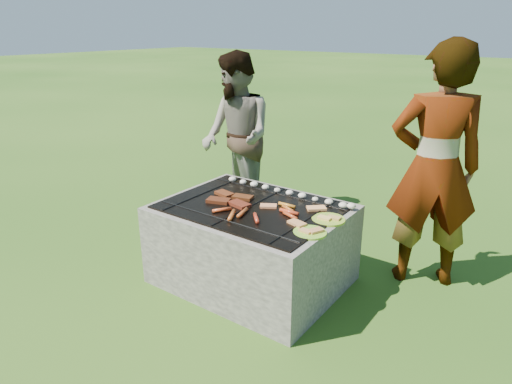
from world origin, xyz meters
TOP-DOWN VIEW (x-y plane):
  - lawn at (0.00, 0.00)m, footprint 60.00×60.00m
  - fire_pit at (0.00, 0.00)m, footprint 1.30×1.00m
  - mushrooms at (0.11, 0.34)m, footprint 1.11×0.08m
  - pork_slabs at (-0.18, -0.02)m, footprint 0.40×0.29m
  - sausages at (0.14, -0.10)m, footprint 0.55×0.47m
  - bread_on_grate at (0.33, 0.07)m, footprint 0.45×0.42m
  - plate_far at (0.56, 0.10)m, footprint 0.27×0.27m
  - plate_near at (0.56, -0.15)m, footprint 0.25×0.25m
  - cook at (1.03, 0.78)m, footprint 0.77×0.67m
  - bystander at (-0.88, 0.94)m, footprint 0.99×0.92m

SIDE VIEW (x-z plane):
  - lawn at x=0.00m, z-range 0.00..0.00m
  - fire_pit at x=0.00m, z-range -0.03..0.59m
  - plate_near at x=0.56m, z-range 0.59..0.62m
  - plate_far at x=0.56m, z-range 0.60..0.62m
  - bread_on_grate at x=0.33m, z-range 0.61..0.63m
  - pork_slabs at x=-0.18m, z-range 0.61..0.64m
  - sausages at x=0.14m, z-range 0.61..0.64m
  - mushrooms at x=0.11m, z-range 0.61..0.65m
  - bystander at x=-0.88m, z-range 0.00..1.62m
  - cook at x=1.03m, z-range 0.00..1.76m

